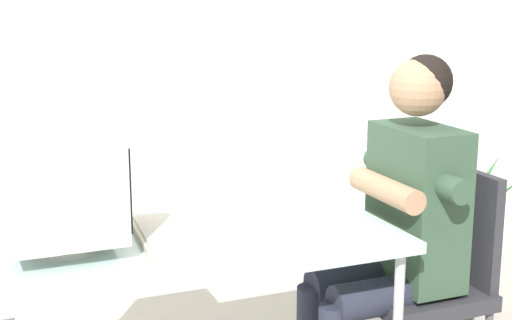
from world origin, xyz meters
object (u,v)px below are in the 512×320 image
(crt_monitor, at_px, (62,186))
(potted_plant, at_px, (449,247))
(person_seated, at_px, (396,218))
(keyboard, at_px, (166,236))
(desk, at_px, (195,252))
(office_chair, at_px, (433,272))

(crt_monitor, height_order, potted_plant, crt_monitor)
(person_seated, bearing_deg, potted_plant, 39.65)
(keyboard, relative_size, person_seated, 0.36)
(desk, bearing_deg, keyboard, 176.74)
(desk, relative_size, keyboard, 2.89)
(office_chair, bearing_deg, desk, 177.36)
(desk, bearing_deg, office_chair, -2.64)
(desk, xyz_separation_m, crt_monitor, (-0.43, 0.03, 0.27))
(office_chair, relative_size, potted_plant, 1.12)
(desk, xyz_separation_m, office_chair, (0.95, -0.04, -0.20))
(crt_monitor, distance_m, potted_plant, 2.02)
(desk, distance_m, crt_monitor, 0.50)
(desk, xyz_separation_m, potted_plant, (1.44, 0.51, -0.34))
(crt_monitor, height_order, keyboard, crt_monitor)
(desk, height_order, person_seated, person_seated)
(crt_monitor, xyz_separation_m, keyboard, (0.33, -0.02, -0.20))
(desk, height_order, crt_monitor, crt_monitor)
(crt_monitor, xyz_separation_m, potted_plant, (1.87, 0.48, -0.61))
(keyboard, xyz_separation_m, potted_plant, (1.54, 0.50, -0.41))
(crt_monitor, relative_size, office_chair, 0.44)
(crt_monitor, relative_size, person_seated, 0.29)
(person_seated, bearing_deg, desk, 176.75)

